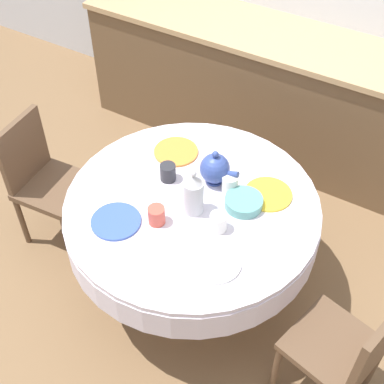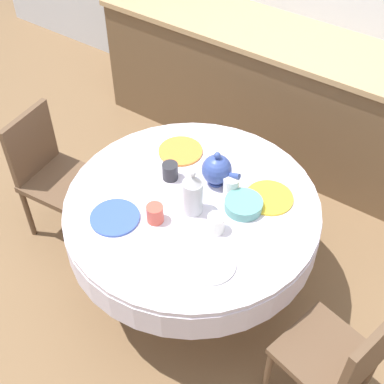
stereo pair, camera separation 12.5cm
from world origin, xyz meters
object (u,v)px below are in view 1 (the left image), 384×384
object	(u,v)px
chair_right	(43,176)
coffee_carafe	(193,194)
chair_left	(349,349)
teapot	(215,169)

from	to	relation	value
chair_right	coffee_carafe	size ratio (longest dim) A/B	3.15
chair_right	coffee_carafe	xyz separation A→B (m)	(1.06, 0.04, 0.36)
chair_left	chair_right	bearing A→B (deg)	99.39
coffee_carafe	teapot	distance (m)	0.25
chair_left	chair_right	distance (m)	2.03
chair_left	teapot	bearing A→B (deg)	79.05
chair_right	teapot	bearing A→B (deg)	100.68
chair_left	coffee_carafe	bearing A→B (deg)	91.93
coffee_carafe	teapot	size ratio (longest dim) A/B	1.22
chair_left	coffee_carafe	distance (m)	1.05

